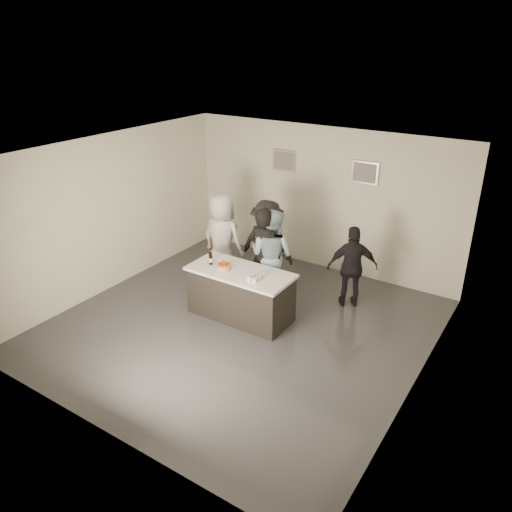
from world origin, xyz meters
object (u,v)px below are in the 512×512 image
object	(u,v)px
bar_counter	(241,294)
person_guest_back	(267,243)
person_main_blue	(272,256)
person_guest_right	(352,267)
person_main_black	(264,256)
person_guest_left	(222,239)
beer_bottle_a	(210,254)
cake	(224,267)
beer_bottle_b	(211,258)

from	to	relation	value
bar_counter	person_guest_back	xyz separation A→B (m)	(-0.29, 1.34, 0.43)
person_main_blue	person_guest_back	xyz separation A→B (m)	(-0.41, 0.49, -0.02)
person_guest_right	person_guest_back	world-z (taller)	person_guest_back
person_main_black	person_main_blue	size ratio (longest dim) A/B	1.04
person_guest_left	person_guest_back	world-z (taller)	person_guest_left
person_main_black	person_guest_back	bearing A→B (deg)	-58.27
person_main_black	beer_bottle_a	bearing A→B (deg)	46.32
cake	beer_bottle_a	world-z (taller)	beer_bottle_a
person_main_blue	person_guest_back	bearing A→B (deg)	-47.97
bar_counter	person_main_blue	size ratio (longest dim) A/B	1.03
bar_counter	person_guest_right	distance (m)	2.09
beer_bottle_a	person_guest_left	size ratio (longest dim) A/B	0.14
cake	person_guest_left	world-z (taller)	person_guest_left
beer_bottle_a	person_main_blue	world-z (taller)	person_main_blue
beer_bottle_a	cake	bearing A→B (deg)	-18.89
beer_bottle_b	person_guest_left	bearing A→B (deg)	116.61
bar_counter	person_main_black	distance (m)	0.86
beer_bottle_a	person_main_black	xyz separation A→B (m)	(0.73, 0.67, -0.10)
person_main_black	person_main_blue	distance (m)	0.16
person_guest_left	person_guest_right	distance (m)	2.63
beer_bottle_a	person_main_blue	xyz separation A→B (m)	(0.80, 0.81, -0.13)
beer_bottle_a	person_main_black	size ratio (longest dim) A/B	0.14
person_main_black	person_guest_left	distance (m)	1.18
bar_counter	beer_bottle_a	world-z (taller)	beer_bottle_a
beer_bottle_b	person_main_blue	distance (m)	1.16
beer_bottle_a	person_main_blue	distance (m)	1.14
beer_bottle_b	bar_counter	bearing A→B (deg)	6.15
person_guest_left	person_main_black	bearing A→B (deg)	167.31
cake	person_guest_right	distance (m)	2.34
beer_bottle_a	person_guest_back	distance (m)	1.36
cake	beer_bottle_a	bearing A→B (deg)	161.11
bar_counter	person_guest_right	world-z (taller)	person_guest_right
beer_bottle_b	person_guest_left	distance (m)	1.16
beer_bottle_b	person_main_blue	bearing A→B (deg)	52.37
person_guest_right	person_guest_back	size ratio (longest dim) A/B	0.89
person_main_blue	person_guest_left	size ratio (longest dim) A/B	0.98
cake	person_guest_right	bearing A→B (deg)	41.41
beer_bottle_a	person_guest_left	distance (m)	1.03
cake	person_main_black	size ratio (longest dim) A/B	0.13
cake	beer_bottle_b	world-z (taller)	beer_bottle_b
beer_bottle_b	person_guest_back	xyz separation A→B (m)	(0.30, 1.40, -0.15)
beer_bottle_a	person_guest_right	bearing A→B (deg)	33.27
bar_counter	person_guest_right	bearing A→B (deg)	44.68
person_main_blue	person_guest_right	xyz separation A→B (m)	(1.35, 0.60, -0.12)
beer_bottle_a	person_guest_back	size ratio (longest dim) A/B	0.15
beer_bottle_a	person_guest_right	distance (m)	2.58
person_main_blue	beer_bottle_a	bearing A→B (deg)	47.65
cake	beer_bottle_b	xyz separation A→B (m)	(-0.31, 0.03, 0.09)
person_main_blue	person_guest_left	world-z (taller)	person_guest_left
person_main_black	bar_counter	bearing A→B (deg)	89.85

